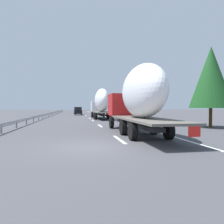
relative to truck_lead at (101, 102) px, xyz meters
name	(u,v)px	position (x,y,z in m)	size (l,w,h in m)	color
ground_plane	(78,115)	(15.24, 3.60, -2.73)	(260.00, 260.00, 0.00)	#424247
lane_stripe_0	(119,139)	(-22.76, 1.80, -2.72)	(3.20, 0.20, 0.01)	white
lane_stripe_1	(100,126)	(-13.38, 1.80, -2.72)	(3.20, 0.20, 0.01)	white
lane_stripe_2	(93,120)	(-4.53, 1.80, -2.72)	(3.20, 0.20, 0.01)	white
lane_stripe_3	(90,118)	(1.37, 1.80, -2.72)	(3.20, 0.20, 0.01)	white
lane_stripe_4	(86,116)	(14.04, 1.80, -2.72)	(3.20, 0.20, 0.01)	white
lane_stripe_5	(83,114)	(27.08, 1.80, -2.72)	(3.20, 0.20, 0.01)	white
lane_stripe_6	(83,114)	(27.85, 1.80, -2.72)	(3.20, 0.20, 0.01)	white
edge_line_right	(99,115)	(20.24, -1.90, -2.72)	(110.00, 0.20, 0.01)	white
truck_lead	(101,102)	(0.00, 0.00, 0.00)	(13.22, 2.55, 4.92)	silver
truck_trailing	(138,97)	(-20.58, 0.00, -0.12)	(12.91, 2.55, 4.69)	#B21919
car_black_suv	(78,111)	(18.44, 3.39, -1.74)	(4.32, 1.79, 1.99)	black
car_blue_sedan	(77,110)	(28.22, 3.63, -1.75)	(4.52, 1.76, 1.98)	#28479E
car_white_van	(76,110)	(54.89, 3.48, -1.80)	(4.52, 1.73, 1.84)	white
car_yellow_coupe	(76,109)	(67.43, 3.33, -1.75)	(4.48, 1.72, 1.98)	gold
road_sign	(102,107)	(22.85, -3.10, -0.65)	(0.10, 0.90, 3.00)	gray
tree_0	(211,77)	(-16.89, -8.30, 2.01)	(3.97, 3.97, 7.65)	#472D19
tree_1	(110,102)	(34.43, -7.27, 1.11)	(3.89, 3.89, 6.14)	#472D19
tree_2	(139,97)	(2.85, -7.39, 1.13)	(3.55, 3.55, 6.25)	#472D19
guardrail_median	(53,113)	(18.24, 9.60, -2.15)	(94.00, 0.10, 0.76)	#9EA0A5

